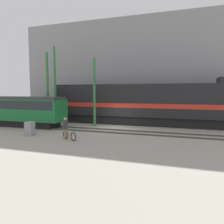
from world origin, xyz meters
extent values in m
plane|color=#9E998C|center=(0.00, 0.00, 0.00)|extent=(120.00, 120.00, 0.00)
cube|color=#47423D|center=(0.00, -2.67, 0.07)|extent=(60.00, 0.07, 0.14)
cube|color=#47423D|center=(0.00, -1.24, 0.07)|extent=(60.00, 0.07, 0.14)
cube|color=#47423D|center=(0.00, 2.77, 0.07)|extent=(60.00, 0.07, 0.14)
cube|color=#47423D|center=(0.00, 4.20, 0.07)|extent=(60.00, 0.07, 0.14)
cube|color=gray|center=(0.00, 10.08, 6.83)|extent=(32.82, 6.00, 13.66)
cube|color=black|center=(2.30, 3.48, 0.50)|extent=(19.59, 2.55, 1.00)
cube|color=black|center=(2.30, 3.48, 2.83)|extent=(21.30, 3.00, 3.67)
cube|color=red|center=(2.30, 3.48, 2.28)|extent=(20.87, 3.04, 0.50)
cube|color=black|center=(-11.61, -1.95, 0.35)|extent=(11.24, 2.00, 0.70)
cube|color=#196B33|center=(-11.61, -1.95, 1.84)|extent=(12.77, 2.50, 2.27)
cube|color=#1E2328|center=(-11.61, -1.95, 2.42)|extent=(12.26, 2.54, 0.90)
cube|color=#333333|center=(-11.61, -1.95, 3.12)|extent=(12.52, 2.38, 0.30)
torus|color=black|center=(-1.35, -6.61, 0.34)|extent=(0.64, 0.33, 0.67)
torus|color=black|center=(-2.26, -6.21, 0.34)|extent=(0.64, 0.33, 0.67)
cylinder|color=#B21E1E|center=(-1.80, -6.41, 0.45)|extent=(0.79, 0.38, 0.04)
cylinder|color=#B21E1E|center=(-2.12, -6.27, 0.49)|extent=(0.03, 0.03, 0.30)
cylinder|color=#262626|center=(-1.35, -6.61, 0.72)|extent=(0.20, 0.41, 0.02)
cylinder|color=#8C7A5B|center=(-2.13, -6.33, 0.44)|extent=(0.11, 0.11, 0.87)
cylinder|color=#8C7A5B|center=(-2.20, -6.47, 0.44)|extent=(0.11, 0.11, 0.87)
cube|color=#333338|center=(-2.17, -6.40, 1.21)|extent=(0.35, 0.42, 0.67)
sphere|color=tan|center=(-2.17, -6.40, 1.67)|extent=(0.24, 0.24, 0.24)
cylinder|color=#2D7238|center=(-8.75, 0.76, 4.18)|extent=(0.28, 0.28, 8.37)
cylinder|color=#2D7238|center=(-7.72, 0.76, 4.51)|extent=(0.26, 0.26, 9.01)
cylinder|color=#2D7238|center=(-2.71, 0.76, 3.73)|extent=(0.29, 0.29, 7.46)
cube|color=gray|center=(-6.00, -5.91, 0.60)|extent=(0.70, 0.60, 1.20)
camera|label=1|loc=(6.85, -21.45, 3.86)|focal=35.00mm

